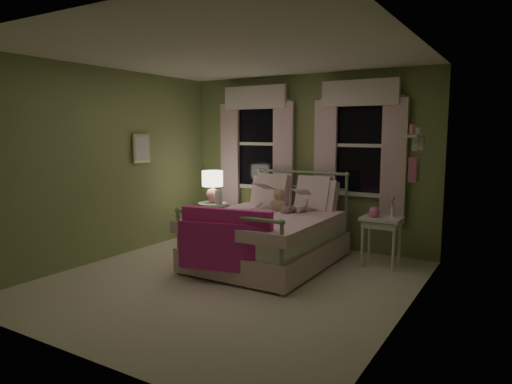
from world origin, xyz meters
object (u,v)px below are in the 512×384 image
Objects in this scene: table_lamp at (212,183)px; nightstand_left at (213,218)px; child_left at (267,186)px; teddy_bear at (279,202)px; nightstand_right at (382,225)px; bed at (270,235)px; child_right at (303,192)px.

nightstand_left is at bearing 0.00° from table_lamp.
child_left is 2.48× the size of teddy_bear.
bed is at bearing -154.39° from nightstand_right.
nightstand_left is at bearing -176.30° from nightstand_right.
nightstand_right is at bearing 3.70° from table_lamp.
nightstand_right is (2.58, 0.17, 0.13)m from nightstand_left.
table_lamp is (-1.55, 0.04, 0.02)m from child_right.
teddy_bear is at bearing 55.04° from child_right.
child_right is at bearing 56.40° from bed.
teddy_bear is at bearing -8.83° from table_lamp.
teddy_bear is 0.67× the size of table_lamp.
bed is 1.46m from nightstand_right.
teddy_bear is (-0.28, -0.16, -0.14)m from child_right.
teddy_bear is 1.38m from nightstand_right.
nightstand_left is (-0.99, 0.04, -0.55)m from child_left.
child_left is 0.37m from teddy_bear.
teddy_bear is (-0.00, 0.26, 0.41)m from bed.
child_left reaches higher than teddy_bear.
bed is 6.26× the size of teddy_bear.
child_left is 0.99m from table_lamp.
teddy_bear is 1.30m from table_lamp.
table_lamp is at bearing -176.30° from nightstand_right.
nightstand_left is (-1.55, 0.04, -0.51)m from child_right.
child_right is 1.12× the size of nightstand_left.
nightstand_left is 0.54m from table_lamp.
child_right reaches higher than table_lamp.
nightstand_left is (-1.27, 0.46, 0.03)m from bed.
nightstand_right is (1.59, 0.21, -0.42)m from child_left.
bed is 0.78m from child_left.
teddy_bear is 0.50× the size of nightstand_left.
table_lamp is at bearing 160.08° from bed.
table_lamp reaches higher than teddy_bear.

